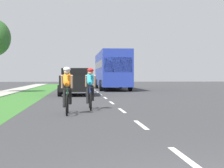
{
  "coord_description": "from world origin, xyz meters",
  "views": [
    {
      "loc": [
        -1.68,
        -3.54,
        1.28
      ],
      "look_at": [
        0.03,
        14.17,
        0.9
      ],
      "focal_mm": 59.25,
      "sensor_mm": 36.0,
      "label": 1
    }
  ],
  "objects_px": {
    "cyclist_trailing": "(90,88)",
    "bus_blue": "(112,69)",
    "cyclist_lead": "(67,90)",
    "suv_black": "(75,81)"
  },
  "relations": [
    {
      "from": "cyclist_trailing",
      "to": "bus_blue",
      "type": "distance_m",
      "value": 21.12
    },
    {
      "from": "cyclist_lead",
      "to": "suv_black",
      "type": "xyz_separation_m",
      "value": [
        0.21,
        12.35,
        0.14
      ]
    },
    {
      "from": "cyclist_lead",
      "to": "bus_blue",
      "type": "bearing_deg",
      "value": 80.85
    },
    {
      "from": "cyclist_lead",
      "to": "suv_black",
      "type": "relative_size",
      "value": 0.37
    },
    {
      "from": "cyclist_lead",
      "to": "cyclist_trailing",
      "type": "height_order",
      "value": "same"
    },
    {
      "from": "cyclist_trailing",
      "to": "suv_black",
      "type": "xyz_separation_m",
      "value": [
        -0.62,
        10.68,
        0.14
      ]
    },
    {
      "from": "cyclist_lead",
      "to": "suv_black",
      "type": "bearing_deg",
      "value": 89.03
    },
    {
      "from": "cyclist_lead",
      "to": "bus_blue",
      "type": "distance_m",
      "value": 22.89
    },
    {
      "from": "suv_black",
      "to": "bus_blue",
      "type": "xyz_separation_m",
      "value": [
        3.42,
        10.22,
        1.03
      ]
    },
    {
      "from": "suv_black",
      "to": "bus_blue",
      "type": "relative_size",
      "value": 0.41
    }
  ]
}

